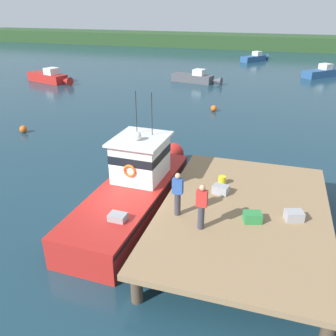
# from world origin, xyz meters

# --- Properties ---
(ground_plane) EXTENTS (200.00, 200.00, 0.00)m
(ground_plane) POSITION_xyz_m (0.00, 0.00, 0.00)
(ground_plane) COLOR #193847
(dock) EXTENTS (6.00, 9.00, 1.20)m
(dock) POSITION_xyz_m (4.80, 0.00, 1.07)
(dock) COLOR #4C3D2D
(dock) RESTS_ON ground
(main_fishing_boat) EXTENTS (2.79, 9.85, 4.80)m
(main_fishing_boat) POSITION_xyz_m (0.22, 0.80, 1.01)
(main_fishing_boat) COLOR red
(main_fishing_boat) RESTS_ON ground
(crate_stack_mid_dock) EXTENTS (0.70, 0.59, 0.35)m
(crate_stack_mid_dock) POSITION_xyz_m (5.14, -0.67, 1.38)
(crate_stack_mid_dock) COLOR #2D8442
(crate_stack_mid_dock) RESTS_ON dock
(crate_single_far) EXTENTS (0.71, 0.61, 0.35)m
(crate_single_far) POSITION_xyz_m (6.50, -0.15, 1.37)
(crate_single_far) COLOR #9E9EA3
(crate_single_far) RESTS_ON dock
(crate_single_by_cleat) EXTENTS (0.68, 0.55, 0.33)m
(crate_single_by_cleat) POSITION_xyz_m (3.76, 1.01, 1.36)
(crate_single_by_cleat) COLOR #9E9EA3
(crate_single_by_cleat) RESTS_ON dock
(bait_bucket) EXTENTS (0.32, 0.32, 0.34)m
(bait_bucket) POSITION_xyz_m (3.68, 1.82, 1.37)
(bait_bucket) COLOR yellow
(bait_bucket) RESTS_ON dock
(deckhand_by_the_boat) EXTENTS (0.36, 0.22, 1.63)m
(deckhand_by_the_boat) POSITION_xyz_m (3.52, -1.58, 2.06)
(deckhand_by_the_boat) COLOR #383842
(deckhand_by_the_boat) RESTS_ON dock
(deckhand_further_back) EXTENTS (0.36, 0.22, 1.63)m
(deckhand_further_back) POSITION_xyz_m (2.55, -0.99, 2.06)
(deckhand_further_back) COLOR #383842
(deckhand_further_back) RESTS_ON dock
(moored_boat_off_the_point) EXTENTS (6.33, 3.11, 1.59)m
(moored_boat_off_the_point) POSITION_xyz_m (-18.79, 22.72, 0.55)
(moored_boat_off_the_point) COLOR red
(moored_boat_off_the_point) RESTS_ON ground
(moored_boat_far_right) EXTENTS (3.97, 5.06, 1.38)m
(moored_boat_far_right) POSITION_xyz_m (1.57, 45.33, 0.47)
(moored_boat_far_right) COLOR #285184
(moored_boat_far_right) RESTS_ON ground
(moored_boat_far_left) EXTENTS (4.77, 5.01, 1.47)m
(moored_boat_far_left) POSITION_xyz_m (10.24, 35.14, 0.50)
(moored_boat_far_left) COLOR #285184
(moored_boat_far_left) RESTS_ON ground
(moored_boat_near_channel) EXTENTS (5.83, 2.37, 1.45)m
(moored_boat_near_channel) POSITION_xyz_m (-3.38, 27.37, 0.50)
(moored_boat_near_channel) COLOR #4C4C51
(moored_boat_near_channel) RESTS_ON ground
(mooring_buoy_channel_marker) EXTENTS (0.49, 0.49, 0.49)m
(mooring_buoy_channel_marker) POSITION_xyz_m (0.64, 16.62, 0.25)
(mooring_buoy_channel_marker) COLOR #EA5B19
(mooring_buoy_channel_marker) RESTS_ON ground
(mooring_buoy_inshore) EXTENTS (0.50, 0.50, 0.50)m
(mooring_buoy_inshore) POSITION_xyz_m (-10.77, 7.64, 0.25)
(mooring_buoy_inshore) COLOR #EA5B19
(mooring_buoy_inshore) RESTS_ON ground
(far_shoreline) EXTENTS (120.00, 8.00, 2.40)m
(far_shoreline) POSITION_xyz_m (0.00, 62.00, 1.20)
(far_shoreline) COLOR #284723
(far_shoreline) RESTS_ON ground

